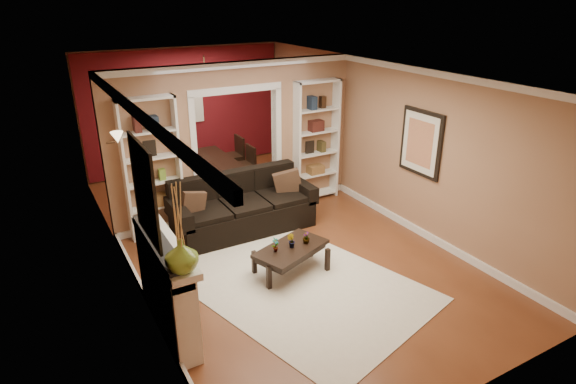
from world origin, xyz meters
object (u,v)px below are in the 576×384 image
sofa (243,204)px  bookshelf_left (152,169)px  dining_table (211,172)px  bookshelf_right (316,141)px  fireplace (168,286)px  coffee_table (291,260)px

sofa → bookshelf_left: size_ratio=1.05×
bookshelf_left → dining_table: bookshelf_left is taller
bookshelf_right → fireplace: 4.47m
sofa → fireplace: (-1.84, -1.95, 0.11)m
bookshelf_left → dining_table: bearing=45.7°
sofa → bookshelf_right: bookshelf_right is taller
bookshelf_right → bookshelf_left: bearing=180.0°
coffee_table → bookshelf_right: bookshelf_right is taller
bookshelf_right → sofa: bearing=-162.1°
dining_table → bookshelf_right: bearing=-136.3°
coffee_table → sofa: bearing=70.2°
sofa → dining_table: size_ratio=1.43×
sofa → bookshelf_right: bearing=17.9°
fireplace → coffee_table: bearing=11.1°
coffee_table → bookshelf_left: bookshelf_left is taller
fireplace → dining_table: fireplace is taller
dining_table → bookshelf_left: bearing=135.7°
coffee_table → bookshelf_right: 2.95m
sofa → fireplace: bearing=-133.3°
coffee_table → fireplace: bearing=170.4°
bookshelf_left → fireplace: 2.65m
sofa → bookshelf_right: (1.80, 0.58, 0.68)m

